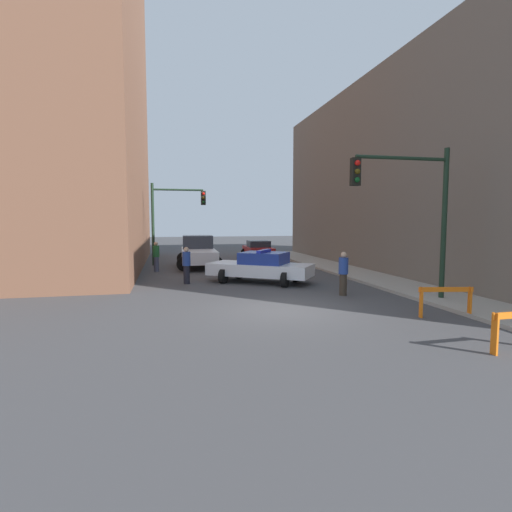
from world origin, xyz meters
TOP-DOWN VIEW (x-y plane):
  - ground_plane at (0.00, 0.00)m, footprint 120.00×120.00m
  - sidewalk_right at (6.20, 0.00)m, footprint 2.40×44.00m
  - building_corner_left at (-12.00, 14.00)m, footprint 14.00×20.00m
  - building_right at (13.40, 8.00)m, footprint 12.00×28.00m
  - traffic_light_near at (4.73, 0.18)m, footprint 3.64×0.35m
  - traffic_light_far at (-3.30, 14.16)m, footprint 3.44×0.35m
  - police_car at (0.63, 5.64)m, footprint 4.92×4.18m
  - white_truck at (-1.68, 12.65)m, footprint 2.75×5.46m
  - parked_car_near at (3.32, 17.96)m, footprint 2.38×4.36m
  - pedestrian_crossing at (-2.72, 6.03)m, footprint 0.38×0.38m
  - pedestrian_corner at (-4.16, 10.87)m, footprint 0.49×0.49m
  - pedestrian_sidewalk at (2.94, 1.89)m, footprint 0.44×0.44m
  - barrier_mid at (4.36, -2.00)m, footprint 1.58×0.45m

SIDE VIEW (x-z plane):
  - ground_plane at x=0.00m, z-range 0.00..0.00m
  - sidewalk_right at x=6.20m, z-range 0.00..0.12m
  - barrier_mid at x=4.36m, z-range 0.17..1.07m
  - parked_car_near at x=3.32m, z-range 0.02..1.33m
  - police_car at x=0.63m, z-range -0.04..1.48m
  - pedestrian_crossing at x=-2.72m, z-range 0.03..1.69m
  - pedestrian_corner at x=-4.16m, z-range 0.03..1.69m
  - pedestrian_sidewalk at x=2.94m, z-range 0.03..1.69m
  - white_truck at x=-1.68m, z-range -0.04..1.86m
  - traffic_light_far at x=-3.30m, z-range 0.80..6.00m
  - traffic_light_near at x=4.73m, z-range 0.93..6.13m
  - building_right at x=13.40m, z-range 0.00..10.97m
  - building_corner_left at x=-12.00m, z-range 0.00..22.06m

